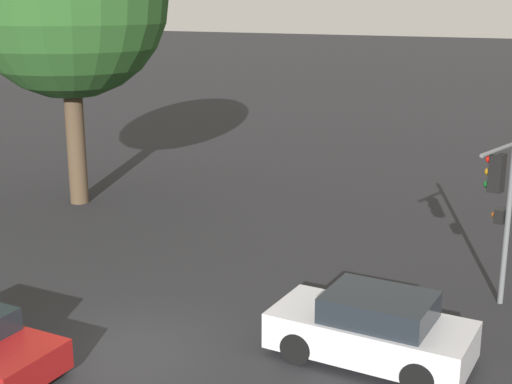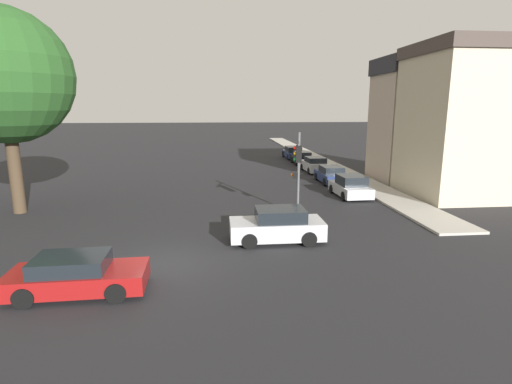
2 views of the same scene
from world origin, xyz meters
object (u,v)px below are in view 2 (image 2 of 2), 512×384
object	(u,v)px
parked_car_1	(331,175)
traffic_signal	(298,164)
parked_car_0	(350,187)
parked_car_3	(302,158)
parked_car_2	(315,165)
crossing_car_0	(77,275)
parked_car_4	(293,153)
crossing_car_1	(277,226)
street_tree	(3,77)

from	to	relation	value
parked_car_1	traffic_signal	bearing A→B (deg)	153.42
parked_car_0	parked_car_3	world-z (taller)	parked_car_0
parked_car_2	parked_car_3	xyz separation A→B (m)	(-0.10, 5.19, -0.03)
crossing_car_0	parked_car_1	bearing A→B (deg)	51.41
traffic_signal	parked_car_4	distance (m)	26.01
crossing_car_1	traffic_signal	bearing A→B (deg)	-113.23
parked_car_2	parked_car_3	bearing A→B (deg)	-0.97
parked_car_0	parked_car_4	world-z (taller)	parked_car_0
street_tree	parked_car_4	world-z (taller)	street_tree
parked_car_3	street_tree	bearing A→B (deg)	131.81
parked_car_2	street_tree	bearing A→B (deg)	120.11
street_tree	traffic_signal	xyz separation A→B (m)	(15.56, -2.45, -4.55)
parked_car_2	parked_car_3	distance (m)	5.19
street_tree	crossing_car_1	xyz separation A→B (m)	(13.88, -6.37, -6.78)
crossing_car_0	parked_car_3	xyz separation A→B (m)	(13.58, 28.85, 0.02)
parked_car_4	parked_car_2	bearing A→B (deg)	179.83
parked_car_2	parked_car_4	size ratio (longest dim) A/B	0.84
street_tree	parked_car_2	xyz separation A→B (m)	(20.37, 12.83, -6.83)
parked_car_3	parked_car_2	bearing A→B (deg)	-178.70
crossing_car_1	parked_car_2	distance (m)	20.27
traffic_signal	parked_car_0	xyz separation A→B (m)	(4.61, 4.66, -2.27)
traffic_signal	parked_car_3	distance (m)	21.13
traffic_signal	parked_car_1	distance (m)	11.07
street_tree	crossing_car_0	distance (m)	14.47
street_tree	parked_car_0	xyz separation A→B (m)	(20.17, 2.21, -6.82)
crossing_car_1	street_tree	bearing A→B (deg)	-24.68
traffic_signal	parked_car_1	world-z (taller)	traffic_signal
crossing_car_0	parked_car_0	distance (m)	18.76
traffic_signal	crossing_car_0	size ratio (longest dim) A/B	1.06
street_tree	parked_car_2	distance (m)	25.02
crossing_car_0	street_tree	bearing A→B (deg)	120.00
parked_car_4	parked_car_1	bearing A→B (deg)	179.36
crossing_car_0	traffic_signal	bearing A→B (deg)	41.67
parked_car_2	parked_car_3	world-z (taller)	parked_car_2
crossing_car_0	parked_car_0	xyz separation A→B (m)	(13.49, 13.04, 0.06)
crossing_car_1	parked_car_1	xyz separation A→B (m)	(6.41, 13.65, -0.08)
crossing_car_0	parked_car_3	distance (m)	31.89
street_tree	parked_car_4	distance (m)	31.42
parked_car_1	parked_car_4	xyz separation A→B (m)	(-0.03, 15.75, 0.04)
parked_car_1	parked_car_2	world-z (taller)	parked_car_2
traffic_signal	parked_car_2	world-z (taller)	traffic_signal
parked_car_2	parked_car_4	world-z (taller)	parked_car_4
parked_car_0	parked_car_1	distance (m)	5.07
parked_car_3	parked_car_0	bearing A→B (deg)	179.82
parked_car_3	traffic_signal	bearing A→B (deg)	167.23
crossing_car_1	parked_car_4	world-z (taller)	crossing_car_1
parked_car_2	parked_car_4	xyz separation A→B (m)	(-0.11, 10.20, 0.01)
traffic_signal	parked_car_3	xyz separation A→B (m)	(4.70, 20.47, -2.31)
street_tree	parked_car_2	size ratio (longest dim) A/B	2.76
crossing_car_0	parked_car_1	size ratio (longest dim) A/B	1.07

